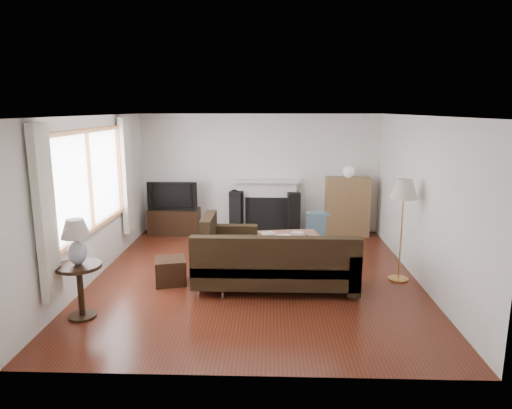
{
  "coord_description": "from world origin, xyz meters",
  "views": [
    {
      "loc": [
        0.24,
        -6.82,
        2.6
      ],
      "look_at": [
        0.0,
        0.3,
        1.1
      ],
      "focal_mm": 32.0,
      "sensor_mm": 36.0,
      "label": 1
    }
  ],
  "objects_px": {
    "tv_stand": "(174,221)",
    "sectional_sofa": "(275,262)",
    "floor_lamp": "(401,231)",
    "side_table": "(81,291)",
    "bookshelf": "(347,206)",
    "coffee_table": "(283,248)"
  },
  "relations": [
    {
      "from": "tv_stand",
      "to": "sectional_sofa",
      "type": "height_order",
      "value": "sectional_sofa"
    },
    {
      "from": "floor_lamp",
      "to": "side_table",
      "type": "height_order",
      "value": "floor_lamp"
    },
    {
      "from": "bookshelf",
      "to": "floor_lamp",
      "type": "bearing_deg",
      "value": -81.36
    },
    {
      "from": "bookshelf",
      "to": "sectional_sofa",
      "type": "xyz_separation_m",
      "value": [
        -1.52,
        -2.98,
        -0.19
      ]
    },
    {
      "from": "sectional_sofa",
      "to": "bookshelf",
      "type": "bearing_deg",
      "value": 62.97
    },
    {
      "from": "bookshelf",
      "to": "coffee_table",
      "type": "height_order",
      "value": "bookshelf"
    },
    {
      "from": "coffee_table",
      "to": "bookshelf",
      "type": "bearing_deg",
      "value": 42.78
    },
    {
      "from": "coffee_table",
      "to": "floor_lamp",
      "type": "relative_size",
      "value": 0.77
    },
    {
      "from": "sectional_sofa",
      "to": "tv_stand",
      "type": "bearing_deg",
      "value": 125.47
    },
    {
      "from": "floor_lamp",
      "to": "side_table",
      "type": "relative_size",
      "value": 2.24
    },
    {
      "from": "bookshelf",
      "to": "coffee_table",
      "type": "bearing_deg",
      "value": -127.95
    },
    {
      "from": "bookshelf",
      "to": "side_table",
      "type": "relative_size",
      "value": 1.73
    },
    {
      "from": "tv_stand",
      "to": "side_table",
      "type": "height_order",
      "value": "side_table"
    },
    {
      "from": "tv_stand",
      "to": "sectional_sofa",
      "type": "distance_m",
      "value": 3.63
    },
    {
      "from": "tv_stand",
      "to": "coffee_table",
      "type": "bearing_deg",
      "value": -37.34
    },
    {
      "from": "side_table",
      "to": "sectional_sofa",
      "type": "bearing_deg",
      "value": 22.9
    },
    {
      "from": "bookshelf",
      "to": "sectional_sofa",
      "type": "distance_m",
      "value": 3.36
    },
    {
      "from": "coffee_table",
      "to": "side_table",
      "type": "xyz_separation_m",
      "value": [
        -2.61,
        -2.27,
        0.11
      ]
    },
    {
      "from": "floor_lamp",
      "to": "bookshelf",
      "type": "bearing_deg",
      "value": 98.64
    },
    {
      "from": "side_table",
      "to": "floor_lamp",
      "type": "bearing_deg",
      "value": 18.17
    },
    {
      "from": "tv_stand",
      "to": "sectional_sofa",
      "type": "relative_size",
      "value": 0.42
    },
    {
      "from": "coffee_table",
      "to": "floor_lamp",
      "type": "bearing_deg",
      "value": -34.61
    }
  ]
}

